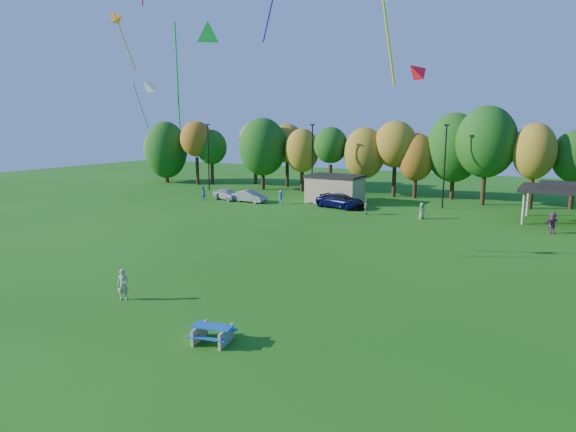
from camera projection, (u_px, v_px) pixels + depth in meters
The scene contains 20 objects.
ground at pixel (193, 334), 22.86m from camera, with size 160.00×160.00×0.00m, color #19600F.
tree_line at pixel (430, 151), 61.41m from camera, with size 93.57×10.55×11.15m.
lamp_posts at pixel (445, 164), 55.40m from camera, with size 64.50×0.25×9.09m.
utility_building at pixel (335, 189), 60.01m from camera, with size 6.30×4.30×3.25m.
pavilion at pixel (569, 189), 47.38m from camera, with size 8.20×6.20×3.77m.
picnic_table at pixel (213, 333), 21.91m from camera, with size 1.99×1.76×0.75m.
kite_flyer at pixel (123, 285), 27.10m from camera, with size 0.61×0.40×1.67m, color tan.
car_a at pixel (227, 194), 62.30m from camera, with size 1.67×4.14×1.41m, color #BBBBBB.
car_b at pixel (250, 196), 60.47m from camera, with size 1.45×4.17×1.37m, color gray.
car_c at pixel (341, 201), 56.48m from camera, with size 2.54×5.51×1.53m, color #0C0E4A.
car_d at pixel (343, 202), 56.15m from camera, with size 2.07×5.10×1.48m, color black.
far_person_0 at pixel (366, 207), 52.24m from camera, with size 0.95×0.40×1.63m, color #6D8A54.
far_person_2 at pixel (281, 197), 59.20m from camera, with size 1.04×0.60×1.60m, color #4D76AA.
far_person_3 at pixel (422, 211), 49.97m from camera, with size 0.78×0.51×1.59m, color gray.
far_person_4 at pixel (552, 223), 43.48m from camera, with size 1.71×0.54×1.84m, color #823668.
far_person_5 at pixel (203, 193), 62.21m from camera, with size 0.82×0.64×1.68m, color #568CBF.
kite_4 at pixel (207, 30), 33.58m from camera, with size 3.48×4.00×7.57m.
kite_9 at pixel (114, 17), 44.06m from camera, with size 3.24×1.46×5.39m.
kite_13 at pixel (148, 86), 33.58m from camera, with size 1.11×2.15×3.43m.
kite_14 at pixel (415, 71), 25.18m from camera, with size 1.51×1.56×1.26m.
Camera 1 is at (14.19, -16.76, 9.29)m, focal length 32.00 mm.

